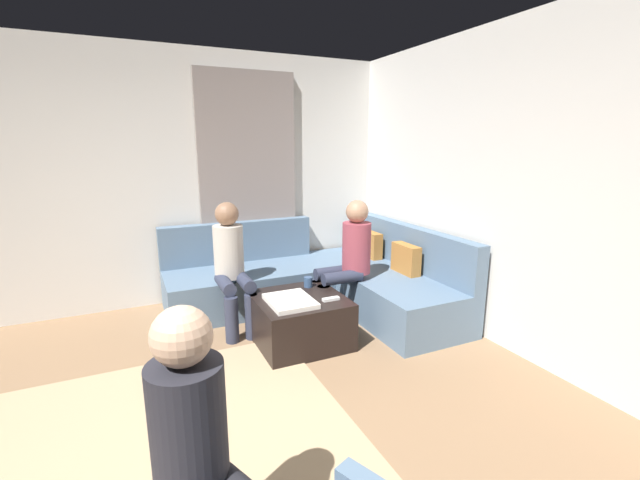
{
  "coord_description": "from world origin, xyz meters",
  "views": [
    {
      "loc": [
        1.84,
        0.02,
        1.73
      ],
      "look_at": [
        -1.63,
        1.63,
        0.85
      ],
      "focal_mm": 23.67,
      "sensor_mm": 36.0,
      "label": 1
    }
  ],
  "objects_px": {
    "ottoman": "(299,320)",
    "coffee_mug": "(308,282)",
    "person_on_couch_back": "(348,256)",
    "sectional_couch": "(323,281)",
    "game_remote": "(331,299)",
    "person_on_couch_side": "(231,261)",
    "person_on_armchair": "(204,454)"
  },
  "relations": [
    {
      "from": "ottoman",
      "to": "coffee_mug",
      "type": "distance_m",
      "value": 0.38
    },
    {
      "from": "sectional_couch",
      "to": "person_on_couch_back",
      "type": "bearing_deg",
      "value": 7.18
    },
    {
      "from": "person_on_couch_side",
      "to": "coffee_mug",
      "type": "bearing_deg",
      "value": 152.14
    },
    {
      "from": "person_on_couch_side",
      "to": "game_remote",
      "type": "bearing_deg",
      "value": 132.48
    },
    {
      "from": "coffee_mug",
      "to": "game_remote",
      "type": "distance_m",
      "value": 0.4
    },
    {
      "from": "ottoman",
      "to": "person_on_couch_back",
      "type": "relative_size",
      "value": 0.63
    },
    {
      "from": "person_on_couch_side",
      "to": "person_on_armchair",
      "type": "relative_size",
      "value": 1.02
    },
    {
      "from": "person_on_couch_back",
      "to": "person_on_couch_side",
      "type": "relative_size",
      "value": 1.0
    },
    {
      "from": "game_remote",
      "to": "ottoman",
      "type": "bearing_deg",
      "value": -129.29
    },
    {
      "from": "coffee_mug",
      "to": "person_on_armchair",
      "type": "bearing_deg",
      "value": -31.93
    },
    {
      "from": "game_remote",
      "to": "person_on_armchair",
      "type": "xyz_separation_m",
      "value": [
        1.69,
        -1.34,
        0.21
      ]
    },
    {
      "from": "ottoman",
      "to": "coffee_mug",
      "type": "relative_size",
      "value": 8.0
    },
    {
      "from": "person_on_couch_back",
      "to": "person_on_couch_side",
      "type": "bearing_deg",
      "value": 74.9
    },
    {
      "from": "person_on_couch_back",
      "to": "game_remote",
      "type": "bearing_deg",
      "value": 138.08
    },
    {
      "from": "ottoman",
      "to": "person_on_armchair",
      "type": "relative_size",
      "value": 0.64
    },
    {
      "from": "ottoman",
      "to": "person_on_couch_side",
      "type": "bearing_deg",
      "value": -140.78
    },
    {
      "from": "game_remote",
      "to": "person_on_armchair",
      "type": "bearing_deg",
      "value": -38.48
    },
    {
      "from": "game_remote",
      "to": "person_on_couch_side",
      "type": "distance_m",
      "value": 1.02
    },
    {
      "from": "ottoman",
      "to": "person_on_armchair",
      "type": "distance_m",
      "value": 2.22
    },
    {
      "from": "sectional_couch",
      "to": "person_on_couch_side",
      "type": "height_order",
      "value": "person_on_couch_side"
    },
    {
      "from": "ottoman",
      "to": "sectional_couch",
      "type": "bearing_deg",
      "value": 141.2
    },
    {
      "from": "sectional_couch",
      "to": "game_remote",
      "type": "xyz_separation_m",
      "value": [
        0.88,
        -0.34,
        0.15
      ]
    },
    {
      "from": "ottoman",
      "to": "game_remote",
      "type": "height_order",
      "value": "game_remote"
    },
    {
      "from": "sectional_couch",
      "to": "coffee_mug",
      "type": "relative_size",
      "value": 26.84
    },
    {
      "from": "sectional_couch",
      "to": "game_remote",
      "type": "height_order",
      "value": "sectional_couch"
    },
    {
      "from": "ottoman",
      "to": "game_remote",
      "type": "xyz_separation_m",
      "value": [
        0.18,
        0.22,
        0.22
      ]
    },
    {
      "from": "coffee_mug",
      "to": "person_on_couch_side",
      "type": "distance_m",
      "value": 0.74
    },
    {
      "from": "person_on_couch_back",
      "to": "ottoman",
      "type": "bearing_deg",
      "value": 113.16
    },
    {
      "from": "sectional_couch",
      "to": "person_on_couch_back",
      "type": "relative_size",
      "value": 2.12
    },
    {
      "from": "sectional_couch",
      "to": "game_remote",
      "type": "distance_m",
      "value": 0.96
    },
    {
      "from": "ottoman",
      "to": "person_on_couch_back",
      "type": "bearing_deg",
      "value": 113.16
    },
    {
      "from": "sectional_couch",
      "to": "person_on_couch_side",
      "type": "bearing_deg",
      "value": -81.74
    }
  ]
}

